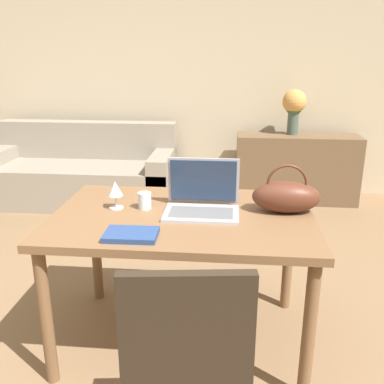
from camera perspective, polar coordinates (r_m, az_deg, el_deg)
wall_back at (r=4.87m, az=1.19°, el=15.84°), size 10.00×0.06×2.70m
dining_table at (r=2.23m, az=-1.23°, el=-5.04°), size 1.33×0.89×0.76m
chair at (r=1.61m, az=-0.72°, el=-22.29°), size 0.49×0.49×0.94m
couch at (r=4.77m, az=-14.39°, el=2.23°), size 1.97×0.83×0.82m
sideboard at (r=4.72m, az=13.72°, el=3.07°), size 1.28×0.40×0.72m
laptop at (r=2.22m, az=1.38°, el=-0.77°), size 0.38×0.29×0.27m
drinking_glass at (r=2.27m, az=-6.34°, el=-1.15°), size 0.07×0.07×0.09m
wine_glass at (r=2.28m, az=-10.19°, el=0.28°), size 0.08×0.08×0.15m
handbag at (r=2.25m, az=12.45°, el=-0.54°), size 0.35×0.17×0.26m
flower_vase at (r=4.64m, az=13.46°, el=11.16°), size 0.24×0.24×0.47m
book at (r=1.95m, az=-8.12°, el=-5.64°), size 0.24×0.16×0.02m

